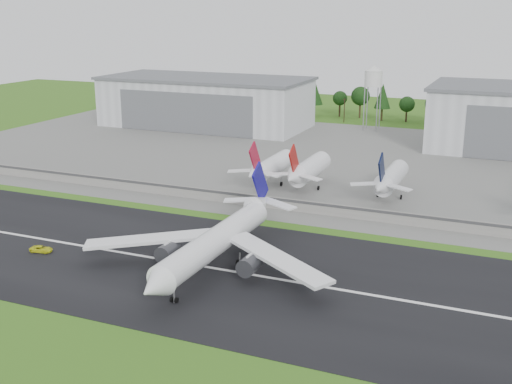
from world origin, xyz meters
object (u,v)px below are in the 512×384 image
at_px(parked_jet_red_b, 307,170).
at_px(ground_vehicle, 41,249).
at_px(parked_jet_red_a, 269,167).
at_px(main_airliner, 214,248).
at_px(parked_jet_navy, 389,179).

bearing_deg(parked_jet_red_b, ground_vehicle, -118.22).
bearing_deg(parked_jet_red_a, ground_vehicle, -110.31).
relative_size(parked_jet_red_a, parked_jet_red_b, 1.00).
bearing_deg(parked_jet_red_b, main_airliner, -88.42).
bearing_deg(parked_jet_navy, parked_jet_red_a, 179.99).
height_order(parked_jet_red_a, parked_jet_navy, parked_jet_red_a).
height_order(main_airliner, parked_jet_red_b, main_airliner).
relative_size(main_airliner, parked_jet_red_b, 1.89).
xyz_separation_m(main_airliner, parked_jet_red_b, (-1.84, 67.03, 1.51)).
xyz_separation_m(parked_jet_red_b, parked_jet_navy, (25.42, -0.03, -0.22)).
relative_size(parked_jet_red_a, parked_jet_navy, 1.00).
height_order(main_airliner, ground_vehicle, main_airliner).
bearing_deg(parked_jet_navy, parked_jet_red_b, 179.93).
xyz_separation_m(ground_vehicle, parked_jet_red_b, (39.45, 73.51, 5.59)).
xyz_separation_m(main_airliner, ground_vehicle, (-41.30, -6.48, -4.07)).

